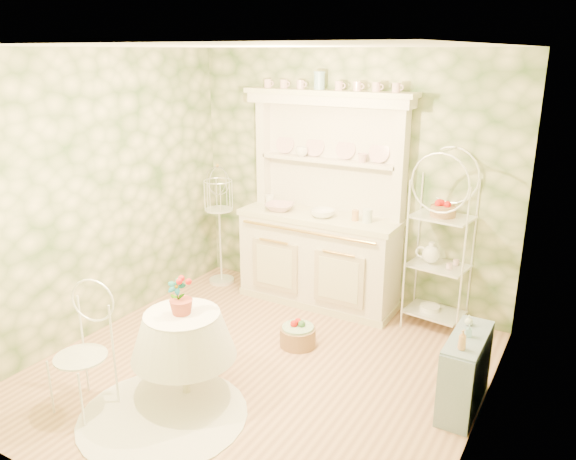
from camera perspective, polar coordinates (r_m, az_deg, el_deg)
The scene contains 22 objects.
floor at distance 5.07m, azimuth -2.90°, elevation -14.00°, with size 3.60×3.60×0.00m, color tan.
ceiling at distance 4.32m, azimuth -3.48°, elevation 18.15°, with size 3.60×3.60×0.00m, color white.
wall_left at distance 5.67m, azimuth -18.66°, elevation 3.35°, with size 3.60×3.60×0.00m, color beige.
wall_right at distance 3.89m, azimuth 19.76°, elevation -3.16°, with size 3.60×3.60×0.00m, color beige.
wall_back at distance 6.05m, azimuth 6.17°, elevation 5.06°, with size 3.60×3.60×0.00m, color beige.
wall_front at distance 3.26m, azimuth -20.79°, elevation -7.34°, with size 3.60×3.60×0.00m, color beige.
kitchen_dresser at distance 5.94m, azimuth 3.24°, elevation 2.84°, with size 1.87×0.61×2.29m, color white.
bakers_rack at distance 5.65m, azimuth 15.21°, elevation -1.24°, with size 0.55×0.40×1.78m, color white.
side_shelf at distance 4.66m, azimuth 17.56°, elevation -13.43°, with size 0.28×0.75×0.64m, color #8196AA.
round_table at distance 4.65m, azimuth -10.50°, elevation -12.00°, with size 0.70×0.70×0.77m, color white.
cafe_chair at distance 4.67m, azimuth -20.26°, elevation -12.54°, with size 0.36×0.36×0.80m, color white.
birdcage_stand at distance 6.62m, azimuth -6.96°, elevation 0.51°, with size 0.34×0.34×1.44m, color white.
floor_basket at distance 5.39m, azimuth 1.01°, elevation -10.60°, with size 0.34×0.34×0.22m, color #A47951.
lace_rug at distance 4.62m, azimuth -12.54°, elevation -17.90°, with size 1.29×1.29×0.01m, color white.
bowl_floral at distance 6.12m, azimuth -0.85°, elevation 2.08°, with size 0.31×0.31×0.08m, color white.
bowl_white at distance 5.87m, azimuth 3.51°, elevation 1.38°, with size 0.25×0.25×0.08m, color white.
cup_left at distance 6.11m, azimuth 1.41°, elevation 7.77°, with size 0.13×0.13×0.10m, color white.
cup_right at distance 5.82m, azimuth 7.55°, elevation 7.11°, with size 0.10×0.10×0.09m, color white.
potted_geranium at distance 4.46m, azimuth -11.21°, elevation -6.67°, with size 0.15×0.10×0.28m, color #3F7238.
bottle_amber at distance 4.29m, azimuth 17.28°, elevation -10.72°, with size 0.06×0.06×0.15m, color tan.
bottle_blue at distance 4.49m, azimuth 17.88°, elevation -9.82°, with size 0.04×0.04×0.10m, color #88B5C7.
bottle_glass at distance 4.67m, azimuth 17.88°, elevation -8.82°, with size 0.07×0.07×0.09m, color silver.
Camera 1 is at (2.36, -3.61, 2.66)m, focal length 35.00 mm.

